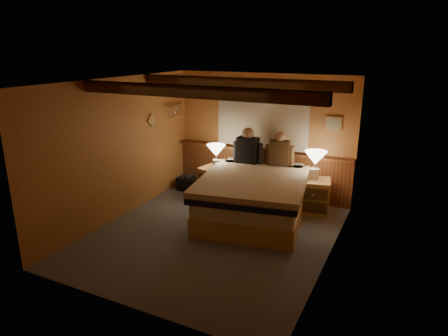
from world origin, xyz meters
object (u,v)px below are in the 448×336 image
Objects in this scene: nightstand_left at (215,183)px; lamp_left at (216,152)px; lamp_right at (315,160)px; person_left at (248,148)px; duffel_bag at (189,184)px; person_right at (280,151)px; nightstand_right at (313,196)px; bed at (254,196)px.

lamp_left is at bearing -32.31° from nightstand_left.
lamp_left is 0.93× the size of lamp_right.
duffel_bag is (-1.28, -0.04, -0.89)m from person_left.
person_left is at bearing 18.15° from lamp_left.
nightstand_left is at bearing -169.01° from person_left.
person_right is at bearing 25.16° from nightstand_left.
lamp_right is at bearing 5.01° from duffel_bag.
person_left reaches higher than duffel_bag.
nightstand_right is 0.99× the size of person_right.
nightstand_right is at bearing -73.62° from lamp_right.
person_right reaches higher than lamp_right.
lamp_right is 0.71m from person_right.
lamp_left reaches higher than nightstand_right.
lamp_left is 0.67× the size of person_left.
bed is at bearing -61.59° from person_left.
duffel_bag is at bearing 179.21° from person_left.
bed is at bearing -28.00° from lamp_left.
person_right is (-0.70, 0.12, 0.04)m from lamp_right.
nightstand_left is 1.42m from person_right.
nightstand_left is 0.92× the size of person_left.
lamp_right is at bearing 30.79° from bed.
person_right is at bearing 9.14° from duffel_bag.
lamp_right reaches higher than nightstand_left.
bed is 3.82× the size of nightstand_right.
nightstand_left is 1.27× the size of lamp_right.
lamp_left is (0.04, -0.04, 0.64)m from nightstand_left.
person_left is (-0.43, 0.72, 0.64)m from bed.
lamp_left is at bearing 172.70° from nightstand_right.
lamp_right is 1.03× the size of duffel_bag.
duffel_bag is (-0.71, 0.15, -0.80)m from lamp_left.
nightstand_left is 0.97m from person_left.
bed is 1.26m from lamp_left.
lamp_right reaches higher than lamp_left.
lamp_left is 1.07m from duffel_bag.
person_left reaches higher than lamp_right.
lamp_right is (-0.01, 0.05, 0.67)m from nightstand_right.
nightstand_right reaches higher than duffel_bag.
duffel_bag is at bearing 168.11° from lamp_left.
bed is 1.86m from duffel_bag.
lamp_left is (-1.87, -0.15, 0.64)m from nightstand_right.
lamp_right is 0.72× the size of person_left.
bed is at bearing -17.88° from duffel_bag.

